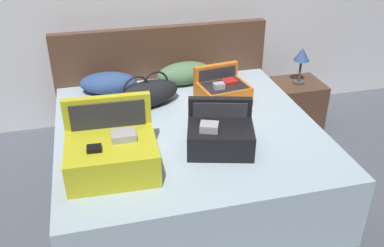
{
  "coord_description": "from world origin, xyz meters",
  "views": [
    {
      "loc": [
        -0.63,
        -2.22,
        2.06
      ],
      "look_at": [
        0.0,
        0.26,
        0.62
      ],
      "focal_mm": 40.34,
      "sensor_mm": 36.0,
      "label": 1
    }
  ],
  "objects_px": {
    "duffel_bag": "(146,94)",
    "nightstand": "(295,105)",
    "hard_case_medium": "(220,134)",
    "pillow_near_headboard": "(185,73)",
    "bed": "(188,157)",
    "table_lamp": "(302,57)",
    "hard_case_large": "(112,152)",
    "pillow_center_head": "(108,83)",
    "hard_case_small": "(223,91)"
  },
  "relations": [
    {
      "from": "duffel_bag",
      "to": "nightstand",
      "type": "relative_size",
      "value": 1.32
    },
    {
      "from": "hard_case_medium",
      "to": "pillow_near_headboard",
      "type": "distance_m",
      "value": 1.08
    },
    {
      "from": "bed",
      "to": "table_lamp",
      "type": "xyz_separation_m",
      "value": [
        1.21,
        0.66,
        0.44
      ]
    },
    {
      "from": "bed",
      "to": "nightstand",
      "type": "height_order",
      "value": "bed"
    },
    {
      "from": "hard_case_medium",
      "to": "nightstand",
      "type": "xyz_separation_m",
      "value": [
        1.07,
        0.98,
        -0.4
      ]
    },
    {
      "from": "bed",
      "to": "table_lamp",
      "type": "height_order",
      "value": "table_lamp"
    },
    {
      "from": "nightstand",
      "to": "hard_case_medium",
      "type": "bearing_deg",
      "value": -137.32
    },
    {
      "from": "pillow_near_headboard",
      "to": "nightstand",
      "type": "xyz_separation_m",
      "value": [
        1.05,
        -0.09,
        -0.39
      ]
    },
    {
      "from": "hard_case_large",
      "to": "pillow_near_headboard",
      "type": "distance_m",
      "value": 1.36
    },
    {
      "from": "bed",
      "to": "pillow_center_head",
      "type": "height_order",
      "value": "pillow_center_head"
    },
    {
      "from": "duffel_bag",
      "to": "table_lamp",
      "type": "relative_size",
      "value": 1.8
    },
    {
      "from": "hard_case_medium",
      "to": "table_lamp",
      "type": "height_order",
      "value": "hard_case_medium"
    },
    {
      "from": "bed",
      "to": "hard_case_large",
      "type": "bearing_deg",
      "value": -144.19
    },
    {
      "from": "table_lamp",
      "to": "pillow_near_headboard",
      "type": "bearing_deg",
      "value": 175.01
    },
    {
      "from": "hard_case_large",
      "to": "hard_case_small",
      "type": "distance_m",
      "value": 1.18
    },
    {
      "from": "nightstand",
      "to": "table_lamp",
      "type": "relative_size",
      "value": 1.36
    },
    {
      "from": "bed",
      "to": "hard_case_small",
      "type": "relative_size",
      "value": 4.45
    },
    {
      "from": "hard_case_large",
      "to": "bed",
      "type": "bearing_deg",
      "value": 37.83
    },
    {
      "from": "hard_case_small",
      "to": "nightstand",
      "type": "xyz_separation_m",
      "value": [
        0.84,
        0.33,
        -0.39
      ]
    },
    {
      "from": "pillow_near_headboard",
      "to": "bed",
      "type": "bearing_deg",
      "value": -101.79
    },
    {
      "from": "bed",
      "to": "hard_case_small",
      "type": "height_order",
      "value": "hard_case_small"
    },
    {
      "from": "hard_case_medium",
      "to": "nightstand",
      "type": "distance_m",
      "value": 1.51
    },
    {
      "from": "duffel_bag",
      "to": "table_lamp",
      "type": "height_order",
      "value": "duffel_bag"
    },
    {
      "from": "hard_case_small",
      "to": "table_lamp",
      "type": "bearing_deg",
      "value": 13.17
    },
    {
      "from": "hard_case_medium",
      "to": "table_lamp",
      "type": "xyz_separation_m",
      "value": [
        1.07,
        0.98,
        0.08
      ]
    },
    {
      "from": "pillow_center_head",
      "to": "nightstand",
      "type": "xyz_separation_m",
      "value": [
        1.71,
        -0.07,
        -0.38
      ]
    },
    {
      "from": "pillow_center_head",
      "to": "hard_case_medium",
      "type": "bearing_deg",
      "value": -58.68
    },
    {
      "from": "hard_case_large",
      "to": "hard_case_medium",
      "type": "distance_m",
      "value": 0.71
    },
    {
      "from": "hard_case_small",
      "to": "nightstand",
      "type": "distance_m",
      "value": 0.99
    },
    {
      "from": "pillow_center_head",
      "to": "nightstand",
      "type": "bearing_deg",
      "value": -2.21
    },
    {
      "from": "hard_case_large",
      "to": "pillow_center_head",
      "type": "relative_size",
      "value": 1.17
    },
    {
      "from": "pillow_center_head",
      "to": "bed",
      "type": "bearing_deg",
      "value": -55.39
    },
    {
      "from": "hard_case_small",
      "to": "pillow_near_headboard",
      "type": "height_order",
      "value": "hard_case_small"
    },
    {
      "from": "hard_case_medium",
      "to": "duffel_bag",
      "type": "xyz_separation_m",
      "value": [
        -0.37,
        0.72,
        -0.0
      ]
    },
    {
      "from": "duffel_bag",
      "to": "table_lamp",
      "type": "distance_m",
      "value": 1.46
    },
    {
      "from": "hard_case_large",
      "to": "duffel_bag",
      "type": "height_order",
      "value": "hard_case_large"
    },
    {
      "from": "pillow_near_headboard",
      "to": "hard_case_large",
      "type": "bearing_deg",
      "value": -121.97
    },
    {
      "from": "bed",
      "to": "pillow_near_headboard",
      "type": "height_order",
      "value": "pillow_near_headboard"
    },
    {
      "from": "pillow_center_head",
      "to": "nightstand",
      "type": "distance_m",
      "value": 1.75
    },
    {
      "from": "nightstand",
      "to": "bed",
      "type": "bearing_deg",
      "value": -151.47
    },
    {
      "from": "hard_case_small",
      "to": "pillow_center_head",
      "type": "xyz_separation_m",
      "value": [
        -0.86,
        0.4,
        -0.01
      ]
    },
    {
      "from": "bed",
      "to": "hard_case_small",
      "type": "distance_m",
      "value": 0.6
    },
    {
      "from": "hard_case_large",
      "to": "table_lamp",
      "type": "distance_m",
      "value": 2.07
    },
    {
      "from": "hard_case_large",
      "to": "table_lamp",
      "type": "height_order",
      "value": "hard_case_large"
    },
    {
      "from": "pillow_center_head",
      "to": "hard_case_small",
      "type": "bearing_deg",
      "value": -24.88
    },
    {
      "from": "pillow_center_head",
      "to": "table_lamp",
      "type": "xyz_separation_m",
      "value": [
        1.71,
        -0.07,
        0.1
      ]
    },
    {
      "from": "hard_case_large",
      "to": "hard_case_medium",
      "type": "relative_size",
      "value": 1.1
    },
    {
      "from": "pillow_center_head",
      "to": "nightstand",
      "type": "relative_size",
      "value": 1.04
    },
    {
      "from": "hard_case_large",
      "to": "pillow_center_head",
      "type": "height_order",
      "value": "hard_case_large"
    },
    {
      "from": "hard_case_medium",
      "to": "duffel_bag",
      "type": "distance_m",
      "value": 0.81
    }
  ]
}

